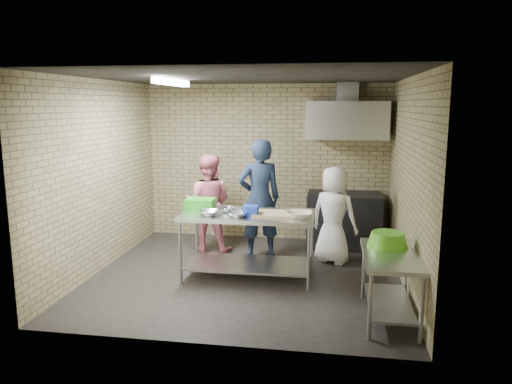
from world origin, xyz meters
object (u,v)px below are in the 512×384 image
man_navy (259,199)px  green_basin (387,240)px  woman_white (334,215)px  bottle_green (374,125)px  side_counter (390,286)px  stove (344,220)px  prep_table (248,245)px  bottle_red (350,124)px  blue_tub (251,210)px  green_crate (200,204)px  woman_pink (208,203)px

man_navy → green_basin: bearing=113.0°
woman_white → bottle_green: bearing=-93.7°
side_counter → bottle_green: size_ratio=8.00×
stove → man_navy: bearing=-149.8°
prep_table → side_counter: prep_table is taller
side_counter → bottle_green: bottle_green is taller
green_basin → woman_white: size_ratio=0.32×
stove → woman_white: size_ratio=0.82×
prep_table → bottle_red: bearing=54.5°
stove → bottle_green: bottle_green is taller
man_navy → bottle_green: bearing=-172.3°
bottle_red → bottle_green: 0.40m
prep_table → bottle_green: bottle_green is taller
blue_tub → bottle_red: 2.64m
side_counter → green_basin: bearing=94.6°
man_navy → side_counter: bearing=109.5°
green_crate → green_basin: size_ratio=0.86×
green_basin → man_navy: 2.46m
side_counter → stove: stove is taller
blue_tub → man_navy: man_navy is taller
prep_table → woman_white: 1.44m
blue_tub → woman_white: size_ratio=0.14×
prep_table → side_counter: size_ratio=1.49×
stove → bottle_red: size_ratio=6.67×
green_crate → bottle_green: size_ratio=2.65×
bottle_red → woman_white: (-0.22, -1.10, -1.30)m
bottle_red → green_basin: bearing=-82.1°
side_counter → woman_pink: 3.41m
side_counter → bottle_red: bottle_red is taller
green_crate → bottle_red: (2.07, 1.80, 1.06)m
side_counter → prep_table: bearing=148.9°
side_counter → green_crate: size_ratio=3.02×
stove → bottle_red: 1.60m
side_counter → woman_white: woman_white is taller
side_counter → green_crate: (-2.47, 1.19, 0.60)m
bottle_green → woman_white: (-0.62, -1.10, -1.29)m
side_counter → stove: (-0.45, 2.75, 0.08)m
stove → woman_pink: woman_pink is taller
man_navy → woman_white: 1.16m
green_basin → woman_white: bearing=110.1°
green_crate → blue_tub: size_ratio=2.00×
woman_white → green_basin: bearing=135.7°
bottle_red → blue_tub: bearing=-123.1°
green_basin → bottle_green: bearing=89.6°
blue_tub → green_basin: bearing=-22.9°
prep_table → man_navy: 1.04m
green_basin → prep_table: bearing=155.0°
blue_tub → bottle_green: (1.72, 2.02, 1.06)m
bottle_red → woman_white: bottle_red is taller
stove → green_basin: green_basin is taller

